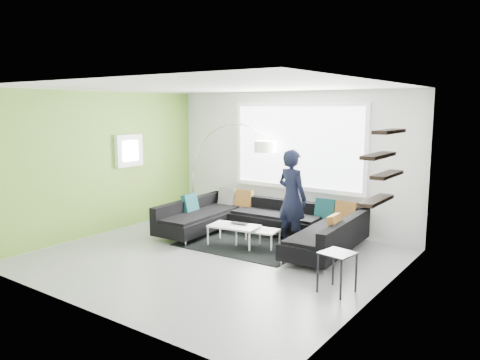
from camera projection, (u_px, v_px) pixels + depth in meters
name	position (u px, v px, depth m)	size (l,w,h in m)	color
ground	(214.00, 258.00, 7.78)	(5.50, 5.50, 0.00)	slate
room_shell	(222.00, 149.00, 7.65)	(5.54, 5.04, 2.82)	silver
sectional_sofa	(259.00, 225.00, 8.65)	(3.59, 2.34, 0.75)	black
rug	(245.00, 244.00, 8.55)	(2.23, 1.62, 0.01)	black
coffee_table	(246.00, 236.00, 8.44)	(1.13, 0.66, 0.37)	silver
arc_lamp	(192.00, 171.00, 10.43)	(2.01, 0.70, 2.15)	white
side_table	(337.00, 272.00, 6.29)	(0.41, 0.41, 0.56)	black
person	(292.00, 198.00, 8.40)	(0.72, 0.56, 1.74)	black
laptop	(238.00, 224.00, 8.48)	(0.35, 0.25, 0.03)	black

